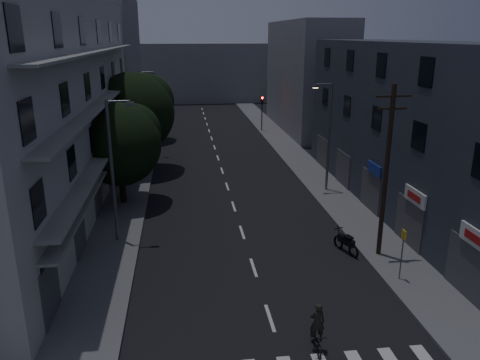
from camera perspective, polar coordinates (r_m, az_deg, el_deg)
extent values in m
plane|color=black|center=(41.50, -2.26, 1.34)|extent=(160.00, 160.00, 0.00)
cube|color=#565659|center=(41.55, -12.62, 1.05)|extent=(3.00, 90.00, 0.15)
cube|color=#565659|center=(42.76, 7.80, 1.77)|extent=(3.00, 90.00, 0.15)
cube|color=beige|center=(20.55, 3.66, -16.42)|extent=(0.15, 2.00, 0.01)
cube|color=beige|center=(24.36, 1.66, -10.60)|extent=(0.15, 2.00, 0.01)
cube|color=beige|center=(28.37, 0.26, -6.38)|extent=(0.15, 2.00, 0.01)
cube|color=beige|center=(32.51, -0.78, -3.22)|extent=(0.15, 2.00, 0.01)
cube|color=beige|center=(36.74, -1.57, -0.78)|extent=(0.15, 2.00, 0.01)
cube|color=beige|center=(41.02, -2.20, 1.15)|extent=(0.15, 2.00, 0.01)
cube|color=beige|center=(45.35, -2.71, 2.72)|extent=(0.15, 2.00, 0.01)
cube|color=beige|center=(49.70, -3.13, 4.01)|extent=(0.15, 2.00, 0.01)
cube|color=beige|center=(54.08, -3.49, 5.10)|extent=(0.15, 2.00, 0.01)
cube|color=beige|center=(58.48, -3.79, 6.02)|extent=(0.15, 2.00, 0.01)
cube|color=beige|center=(62.90, -4.05, 6.81)|extent=(0.15, 2.00, 0.01)
cube|color=beige|center=(67.32, -4.28, 7.50)|extent=(0.15, 2.00, 0.01)
cube|color=beige|center=(71.75, -4.48, 8.10)|extent=(0.15, 2.00, 0.01)
cube|color=beige|center=(76.20, -4.65, 8.64)|extent=(0.15, 2.00, 0.01)
cube|color=#AFAFAA|center=(34.16, -22.02, 8.65)|extent=(6.00, 36.00, 14.00)
cube|color=black|center=(20.86, -22.31, -10.90)|extent=(0.06, 1.60, 1.60)
cube|color=black|center=(26.16, -19.10, -4.77)|extent=(0.06, 1.60, 1.60)
cube|color=black|center=(31.71, -17.03, -0.73)|extent=(0.06, 1.60, 1.60)
cube|color=black|center=(37.39, -15.59, 2.09)|extent=(0.06, 1.60, 1.60)
cube|color=black|center=(43.17, -14.53, 4.16)|extent=(0.06, 1.60, 1.60)
cube|color=black|center=(49.00, -13.71, 5.74)|extent=(0.06, 1.60, 1.60)
cube|color=black|center=(19.62, -23.37, -2.60)|extent=(0.06, 1.60, 1.60)
cube|color=black|center=(25.18, -19.81, 2.00)|extent=(0.06, 1.60, 1.60)
cube|color=black|center=(30.91, -17.55, 4.92)|extent=(0.06, 1.60, 1.60)
cube|color=black|center=(36.72, -15.99, 6.91)|extent=(0.06, 1.60, 1.60)
cube|color=black|center=(42.59, -14.85, 8.35)|extent=(0.06, 1.60, 1.60)
cube|color=black|center=(48.48, -13.98, 9.44)|extent=(0.06, 1.60, 1.60)
cube|color=black|center=(18.86, -24.52, 6.60)|extent=(0.06, 1.60, 1.60)
cube|color=black|center=(24.59, -20.57, 9.21)|extent=(0.06, 1.60, 1.60)
cube|color=black|center=(30.43, -18.10, 10.80)|extent=(0.06, 1.60, 1.60)
cube|color=black|center=(36.32, -16.41, 11.87)|extent=(0.06, 1.60, 1.60)
cube|color=black|center=(42.24, -15.19, 12.64)|extent=(0.06, 1.60, 1.60)
cube|color=black|center=(48.18, -14.26, 13.21)|extent=(0.06, 1.60, 1.60)
cube|color=black|center=(18.62, -25.79, 16.29)|extent=(0.06, 1.60, 1.60)
cube|color=black|center=(24.41, -21.39, 16.64)|extent=(0.06, 1.60, 1.60)
cube|color=black|center=(30.28, -18.69, 16.81)|extent=(0.06, 1.60, 1.60)
cube|color=black|center=(36.20, -16.86, 16.91)|extent=(0.06, 1.60, 1.60)
cube|color=black|center=(42.13, -15.54, 16.97)|extent=(0.06, 1.60, 1.60)
cube|color=black|center=(48.09, -14.55, 17.01)|extent=(0.06, 1.60, 1.60)
cube|color=gray|center=(33.97, -15.73, 4.06)|extent=(1.00, 32.40, 0.12)
cube|color=gray|center=(33.42, -16.18, 9.40)|extent=(1.00, 32.40, 0.12)
cube|color=gray|center=(33.17, -16.65, 14.88)|extent=(1.00, 32.40, 0.12)
cube|color=gray|center=(34.19, -15.78, 2.59)|extent=(0.80, 32.40, 0.12)
cube|color=#424247|center=(21.13, -22.10, -12.34)|extent=(0.06, 2.40, 2.40)
cube|color=#424247|center=(26.37, -18.95, -5.98)|extent=(0.06, 2.40, 2.40)
cube|color=#424247|center=(31.89, -16.92, -1.76)|extent=(0.06, 2.40, 2.40)
cube|color=#424247|center=(37.55, -15.50, 1.21)|extent=(0.06, 2.40, 2.40)
cube|color=#424247|center=(43.30, -14.45, 3.39)|extent=(0.06, 2.40, 2.40)
cube|color=#424247|center=(49.11, -13.65, 5.06)|extent=(0.06, 2.40, 2.40)
cube|color=#2C303C|center=(33.15, 20.69, 5.93)|extent=(6.00, 28.00, 11.00)
cube|color=black|center=(26.41, 20.97, 5.01)|extent=(0.06, 1.40, 1.50)
cube|color=black|center=(31.27, 16.32, 7.22)|extent=(0.06, 1.40, 1.50)
cube|color=black|center=(36.32, 12.92, 8.79)|extent=(0.06, 1.40, 1.50)
cube|color=black|center=(41.48, 10.34, 9.96)|extent=(0.06, 1.40, 1.50)
cube|color=black|center=(25.97, 21.76, 12.13)|extent=(0.06, 1.40, 1.50)
cube|color=black|center=(30.91, 16.85, 13.24)|extent=(0.06, 1.40, 1.50)
cube|color=black|center=(36.00, 13.28, 13.99)|extent=(0.06, 1.40, 1.50)
cube|color=black|center=(41.21, 10.59, 14.51)|extent=(0.06, 1.40, 1.50)
cube|color=#424247|center=(23.47, 25.88, -9.79)|extent=(0.06, 3.00, 2.60)
cube|color=#424247|center=(27.77, 19.87, -4.90)|extent=(0.06, 3.00, 2.60)
cube|color=#424247|center=(32.43, 15.58, -1.32)|extent=(0.06, 3.00, 2.60)
cube|color=#424247|center=(37.32, 12.41, 1.34)|extent=(0.06, 3.00, 2.60)
cube|color=#424247|center=(42.36, 9.97, 3.38)|extent=(0.06, 3.00, 2.60)
cube|color=silver|center=(22.38, 26.97, -6.46)|extent=(0.12, 2.40, 0.80)
cube|color=#B21414|center=(22.34, 26.80, -6.48)|extent=(0.02, 1.60, 0.36)
cube|color=silver|center=(26.75, 20.57, -1.92)|extent=(0.12, 2.20, 0.80)
cube|color=#B21414|center=(26.72, 20.42, -1.93)|extent=(0.02, 1.40, 0.36)
cube|color=navy|center=(31.48, 16.05, 1.32)|extent=(0.12, 2.00, 0.70)
cube|color=slate|center=(63.44, -15.47, 13.62)|extent=(6.00, 20.00, 16.00)
cube|color=slate|center=(59.02, 8.10, 12.36)|extent=(6.00, 20.00, 13.00)
cube|color=slate|center=(85.07, -5.06, 12.91)|extent=(24.00, 8.00, 10.00)
cylinder|color=black|center=(33.35, -14.21, 0.44)|extent=(0.44, 0.44, 3.77)
sphere|color=black|center=(32.79, -14.50, 4.23)|extent=(5.66, 5.66, 5.66)
sphere|color=black|center=(33.23, -12.99, 5.76)|extent=(3.96, 3.96, 3.96)
sphere|color=black|center=(32.25, -15.92, 4.68)|extent=(3.68, 3.68, 3.68)
cylinder|color=black|center=(41.15, -12.57, 4.26)|extent=(0.44, 0.44, 4.52)
sphere|color=black|center=(40.65, -12.82, 7.98)|extent=(6.80, 6.80, 6.80)
sphere|color=black|center=(41.28, -11.36, 9.40)|extent=(4.76, 4.76, 4.76)
sphere|color=black|center=(39.99, -14.18, 8.48)|extent=(4.42, 4.42, 4.42)
cylinder|color=black|center=(53.21, -11.49, 6.80)|extent=(0.44, 0.44, 3.75)
sphere|color=black|center=(52.86, -11.63, 9.20)|extent=(5.61, 5.61, 5.61)
sphere|color=black|center=(53.41, -10.72, 10.10)|extent=(3.92, 3.92, 3.92)
sphere|color=black|center=(52.31, -12.48, 9.53)|extent=(3.64, 3.64, 3.64)
cylinder|color=black|center=(57.66, 2.68, 7.64)|extent=(0.12, 0.12, 3.20)
cube|color=black|center=(57.35, 2.71, 9.66)|extent=(0.28, 0.22, 0.90)
sphere|color=#FF0C05|center=(57.16, 2.74, 9.97)|extent=(0.22, 0.22, 0.22)
sphere|color=#3F330C|center=(57.20, 2.73, 9.67)|extent=(0.22, 0.22, 0.22)
sphere|color=black|center=(57.24, 2.73, 9.37)|extent=(0.22, 0.22, 0.22)
cylinder|color=black|center=(55.26, -10.31, 6.96)|extent=(0.12, 0.12, 3.20)
cube|color=black|center=(54.94, -10.42, 9.06)|extent=(0.28, 0.22, 0.90)
sphere|color=black|center=(54.75, -10.45, 9.38)|extent=(0.22, 0.22, 0.22)
sphere|color=#3F330C|center=(54.79, -10.43, 9.07)|extent=(0.22, 0.22, 0.22)
sphere|color=#0CFF26|center=(54.83, -10.41, 8.76)|extent=(0.22, 0.22, 0.22)
cylinder|color=#5B5E63|center=(26.68, -15.31, 0.90)|extent=(0.18, 0.18, 8.00)
cylinder|color=#5B5E63|center=(25.81, -14.67, 9.28)|extent=(1.20, 0.10, 0.10)
cube|color=#5B5E63|center=(25.76, -13.30, 9.03)|extent=(0.45, 0.25, 0.18)
cube|color=#4C4C4C|center=(25.77, -13.29, 8.81)|extent=(0.35, 0.18, 0.04)
cylinder|color=#5C5D64|center=(35.15, 10.80, 5.08)|extent=(0.18, 0.18, 8.00)
cylinder|color=#5C5D64|center=(34.38, 10.19, 11.44)|extent=(1.20, 0.10, 0.10)
cube|color=#5C5D64|center=(34.22, 9.20, 11.21)|extent=(0.45, 0.25, 0.18)
cube|color=#FFD88C|center=(34.23, 9.19, 11.04)|extent=(0.35, 0.18, 0.04)
cylinder|color=#525459|center=(46.25, -11.84, 7.91)|extent=(0.18, 0.18, 8.00)
cylinder|color=#525459|center=(45.76, -11.38, 12.77)|extent=(1.20, 0.10, 0.10)
cube|color=#525459|center=(45.73, -10.60, 12.62)|extent=(0.45, 0.25, 0.18)
cube|color=#4C4C4C|center=(45.74, -10.59, 12.50)|extent=(0.35, 0.18, 0.04)
cylinder|color=black|center=(24.93, 17.37, 0.78)|extent=(0.24, 0.24, 9.00)
cube|color=black|center=(24.17, 18.20, 9.68)|extent=(1.80, 0.10, 0.10)
cube|color=black|center=(24.25, 18.07, 8.28)|extent=(1.50, 0.10, 0.10)
cylinder|color=#595B60|center=(23.74, 19.11, -8.64)|extent=(0.06, 0.06, 2.50)
cube|color=yellow|center=(23.32, 19.37, -6.31)|extent=(0.05, 0.35, 0.45)
torus|color=black|center=(25.99, 13.67, -8.45)|extent=(0.36, 0.77, 0.77)
torus|color=black|center=(26.90, 11.90, -7.41)|extent=(0.36, 0.77, 0.77)
cube|color=black|center=(26.30, 12.82, -7.24)|extent=(0.65, 1.22, 0.38)
cube|color=black|center=(26.07, 13.08, -6.80)|extent=(0.47, 0.57, 0.11)
cylinder|color=black|center=(26.66, 12.03, -6.50)|extent=(0.22, 0.47, 0.92)
cube|color=black|center=(26.61, 11.93, -5.77)|extent=(0.58, 0.24, 0.04)
imported|color=black|center=(18.80, 9.28, -18.72)|extent=(0.62, 1.60, 0.83)
imported|color=black|center=(18.35, 9.41, -16.72)|extent=(0.59, 0.41, 1.58)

